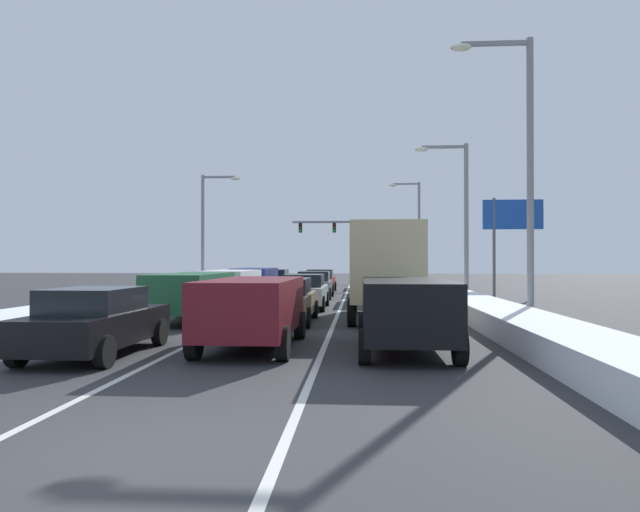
{
  "coord_description": "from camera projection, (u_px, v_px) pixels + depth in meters",
  "views": [
    {
      "loc": [
        2.58,
        -6.14,
        2.12
      ],
      "look_at": [
        -0.41,
        36.52,
        2.44
      ],
      "focal_mm": 32.26,
      "sensor_mm": 36.0,
      "label": 1
    }
  ],
  "objects": [
    {
      "name": "suv_black_right_lane_nearest",
      "position": [
        405.0,
        308.0,
        13.29
      ],
      "size": [
        2.16,
        4.9,
        1.67
      ],
      "color": "black",
      "rests_on": "ground"
    },
    {
      "name": "sedan_gray_center_lane_fourth",
      "position": [
        315.0,
        285.0,
        32.05
      ],
      "size": [
        2.0,
        4.5,
        1.51
      ],
      "color": "slate",
      "rests_on": "ground"
    },
    {
      "name": "suv_navy_right_lane_fourth",
      "position": [
        376.0,
        278.0,
        35.88
      ],
      "size": [
        2.16,
        4.9,
        1.67
      ],
      "color": "navy",
      "rests_on": "ground"
    },
    {
      "name": "box_truck_right_lane_second",
      "position": [
        384.0,
        266.0,
        20.7
      ],
      "size": [
        2.53,
        7.2,
        3.36
      ],
      "color": "#1E5633",
      "rests_on": "ground"
    },
    {
      "name": "sedan_black_left_lane_nearest",
      "position": [
        96.0,
        321.0,
        12.8
      ],
      "size": [
        2.0,
        4.5,
        1.51
      ],
      "color": "black",
      "rests_on": "ground"
    },
    {
      "name": "street_lamp_right_mid",
      "position": [
        459.0,
        207.0,
        28.74
      ],
      "size": [
        2.66,
        0.36,
        7.97
      ],
      "color": "gray",
      "rests_on": "ground"
    },
    {
      "name": "suv_maroon_center_lane_nearest",
      "position": [
        253.0,
        306.0,
        13.82
      ],
      "size": [
        2.16,
        4.9,
        1.67
      ],
      "color": "maroon",
      "rests_on": "ground"
    },
    {
      "name": "sedan_red_center_lane_fifth",
      "position": [
        320.0,
        281.0,
        38.4
      ],
      "size": [
        2.0,
        4.5,
        1.51
      ],
      "color": "maroon",
      "rests_on": "ground"
    },
    {
      "name": "roadside_sign_right",
      "position": [
        513.0,
        225.0,
        30.99
      ],
      "size": [
        3.2,
        0.16,
        5.5
      ],
      "color": "#59595B",
      "rests_on": "ground"
    },
    {
      "name": "street_lamp_left_mid",
      "position": [
        208.0,
        222.0,
        37.92
      ],
      "size": [
        2.66,
        0.36,
        7.77
      ],
      "color": "gray",
      "rests_on": "ground"
    },
    {
      "name": "suv_green_left_lane_second",
      "position": [
        191.0,
        292.0,
        19.74
      ],
      "size": [
        2.16,
        4.9,
        1.67
      ],
      "color": "#1E5633",
      "rests_on": "ground"
    },
    {
      "name": "street_lamp_right_near",
      "position": [
        520.0,
        156.0,
        18.54
      ],
      "size": [
        2.66,
        0.36,
        9.31
      ],
      "color": "gray",
      "rests_on": "ground"
    },
    {
      "name": "sedan_tan_center_lane_second",
      "position": [
        285.0,
        300.0,
        19.51
      ],
      "size": [
        2.0,
        4.5,
        1.51
      ],
      "color": "#937F60",
      "rests_on": "ground"
    },
    {
      "name": "lane_stripe_between_center_lane_and_left_lane",
      "position": [
        283.0,
        298.0,
        31.9
      ],
      "size": [
        0.14,
        56.21,
        0.01
      ],
      "primitive_type": "cube",
      "color": "silver",
      "rests_on": "ground"
    },
    {
      "name": "sedan_silver_center_lane_third",
      "position": [
        304.0,
        291.0,
        25.18
      ],
      "size": [
        2.0,
        4.5,
        1.51
      ],
      "color": "#B7BABF",
      "rests_on": "ground"
    },
    {
      "name": "street_lamp_right_far",
      "position": [
        415.0,
        224.0,
        49.15
      ],
      "size": [
        2.66,
        0.36,
        8.83
      ],
      "color": "gray",
      "rests_on": "ground"
    },
    {
      "name": "sedan_charcoal_left_lane_fifth",
      "position": [
        275.0,
        280.0,
        38.85
      ],
      "size": [
        2.0,
        4.5,
        1.51
      ],
      "color": "#38383D",
      "rests_on": "ground"
    },
    {
      "name": "suv_white_left_lane_third",
      "position": [
        230.0,
        285.0,
        25.66
      ],
      "size": [
        2.16,
        4.9,
        1.67
      ],
      "color": "silver",
      "rests_on": "ground"
    },
    {
      "name": "suv_navy_left_lane_fourth",
      "position": [
        255.0,
        280.0,
        32.87
      ],
      "size": [
        2.16,
        4.9,
        1.67
      ],
      "color": "navy",
      "rests_on": "ground"
    },
    {
      "name": "suv_white_right_lane_third",
      "position": [
        377.0,
        282.0,
        29.11
      ],
      "size": [
        2.16,
        4.9,
        1.67
      ],
      "color": "silver",
      "rests_on": "ground"
    },
    {
      "name": "ground_plane",
      "position": [
        305.0,
        306.0,
        26.68
      ],
      "size": [
        132.87,
        132.87,
        0.0
      ],
      "primitive_type": "plane",
      "color": "#333335"
    },
    {
      "name": "lane_stripe_between_right_lane_and_center_lane",
      "position": [
        344.0,
        299.0,
        31.66
      ],
      "size": [
        0.14,
        56.21,
        0.01
      ],
      "primitive_type": "cube",
      "color": "silver",
      "rests_on": "ground"
    },
    {
      "name": "suv_charcoal_right_lane_fifth",
      "position": [
        372.0,
        275.0,
        43.17
      ],
      "size": [
        2.16,
        4.9,
        1.67
      ],
      "color": "#38383D",
      "rests_on": "ground"
    },
    {
      "name": "traffic_light_gantry",
      "position": [
        362.0,
        234.0,
        57.1
      ],
      "size": [
        10.94,
        0.47,
        6.2
      ],
      "color": "slate",
      "rests_on": "ground"
    },
    {
      "name": "snow_bank_left_shoulder",
      "position": [
        190.0,
        292.0,
        32.27
      ],
      "size": [
        2.01,
        56.21,
        0.68
      ],
      "primitive_type": "cube",
      "color": "white",
      "rests_on": "ground"
    },
    {
      "name": "snow_bank_right_shoulder",
      "position": [
        441.0,
        293.0,
        31.29
      ],
      "size": [
        1.88,
        56.21,
        0.66
      ],
      "primitive_type": "cube",
      "color": "white",
      "rests_on": "ground"
    }
  ]
}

